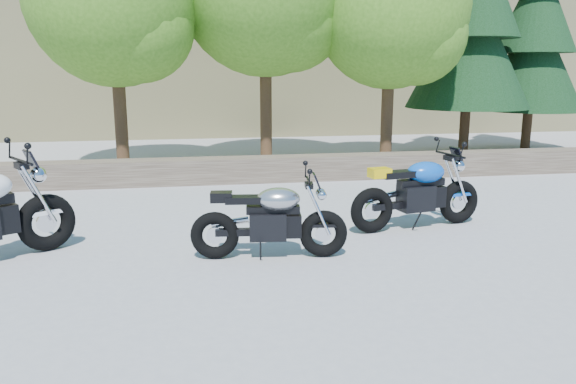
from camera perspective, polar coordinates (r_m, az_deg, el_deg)
The scene contains 8 objects.
ground at distance 6.22m, azimuth -0.26°, elevation -8.78°, with size 90.00×90.00×0.00m, color gray.
stone_wall at distance 11.44m, azimuth -4.80°, elevation 2.27°, with size 22.00×0.55×0.50m, color #4A3E31.
tree_decid_left at distance 13.02m, azimuth -16.87°, elevation 17.97°, with size 3.67×3.67×5.62m.
tree_decid_right at distance 13.55m, azimuth 10.94°, elevation 17.45°, with size 3.54×3.54×5.41m.
conifer_near at distance 15.72m, azimuth 18.20°, elevation 17.00°, with size 3.17×3.17×7.06m.
conifer_far at distance 17.31m, azimuth 23.83°, elevation 14.73°, with size 2.82×2.82×6.27m.
silver_bike at distance 6.75m, azimuth -1.80°, elevation -2.93°, with size 1.90×0.60×0.96m.
blue_bike at distance 8.24m, azimuth 13.08°, elevation -0.09°, with size 2.10×0.70×1.06m.
Camera 1 is at (-0.95, -5.73, 2.24)m, focal length 35.00 mm.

